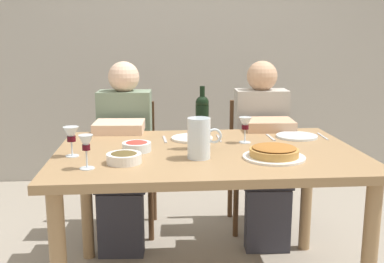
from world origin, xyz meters
The scene contains 20 objects.
back_wall centered at (0.00, 2.04, 1.40)m, with size 8.00×0.10×2.80m, color #B2ADA3.
dining_table centered at (0.00, 0.00, 0.67)m, with size 1.50×1.00×0.76m.
wine_bottle centered at (-0.02, 0.03, 0.90)m, with size 0.07×0.07×0.32m.
water_pitcher centered at (-0.06, -0.15, 0.84)m, with size 0.16×0.11×0.19m.
baked_tart centered at (0.29, -0.18, 0.79)m, with size 0.29×0.29×0.06m.
salad_bowl centered at (-0.35, 0.01, 0.79)m, with size 0.14×0.14×0.05m.
olive_bowl centered at (-0.40, -0.21, 0.79)m, with size 0.16×0.16×0.05m.
wine_glass_left_diner centered at (0.22, 0.14, 0.86)m, with size 0.07×0.07×0.14m.
wine_glass_right_diner centered at (-0.65, -0.07, 0.86)m, with size 0.07×0.07×0.14m.
wine_glass_centre centered at (-0.55, -0.28, 0.87)m, with size 0.06×0.06×0.15m.
dinner_plate_left_setting centered at (-0.06, 0.25, 0.77)m, with size 0.23×0.23×0.01m, color white.
dinner_plate_right_setting centered at (0.54, 0.25, 0.77)m, with size 0.23×0.23×0.01m, color silver.
fork_left_setting centered at (-0.21, 0.25, 0.76)m, with size 0.16×0.01×0.01m, color silver.
knife_left_setting centered at (0.09, 0.25, 0.76)m, with size 0.18×0.01×0.01m, color silver.
knife_right_setting centered at (0.69, 0.25, 0.76)m, with size 0.18×0.01×0.01m, color silver.
spoon_right_setting centered at (0.39, 0.25, 0.76)m, with size 0.16×0.01×0.01m, color silver.
chair_left centered at (-0.44, 0.89, 0.50)m, with size 0.43×0.43×0.87m.
diner_left centered at (-0.46, 0.65, 0.62)m, with size 0.35×0.52×1.16m.
chair_right centered at (0.45, 0.88, 0.50)m, with size 0.42×0.42×0.87m.
diner_right centered at (0.44, 0.64, 0.62)m, with size 0.35×0.52×1.16m.
Camera 1 is at (-0.27, -2.22, 1.32)m, focal length 43.21 mm.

